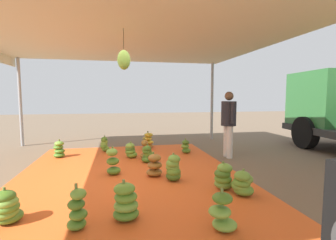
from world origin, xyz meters
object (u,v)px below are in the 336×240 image
(banana_bunch_3, at_px, (6,208))
(banana_bunch_12, at_px, (105,145))
(banana_bunch_2, at_px, (154,166))
(banana_bunch_5, at_px, (113,163))
(banana_bunch_6, at_px, (222,213))
(banana_bunch_9, at_px, (186,147))
(banana_bunch_4, at_px, (173,168))
(banana_bunch_10, at_px, (147,154))
(banana_bunch_15, at_px, (148,141))
(banana_bunch_14, at_px, (145,150))
(banana_bunch_8, at_px, (77,211))
(worker_1, at_px, (229,119))
(banana_bunch_13, at_px, (242,183))
(banana_bunch_1, at_px, (59,150))
(banana_bunch_0, at_px, (223,177))
(banana_bunch_7, at_px, (126,202))
(banana_bunch_11, at_px, (131,151))

(banana_bunch_3, relative_size, banana_bunch_12, 1.00)
(banana_bunch_2, height_order, banana_bunch_5, banana_bunch_5)
(banana_bunch_6, relative_size, banana_bunch_9, 1.19)
(banana_bunch_3, bearing_deg, banana_bunch_4, 115.56)
(banana_bunch_10, height_order, banana_bunch_15, banana_bunch_15)
(banana_bunch_14, bearing_deg, banana_bunch_3, -35.38)
(banana_bunch_8, height_order, worker_1, worker_1)
(banana_bunch_2, height_order, banana_bunch_13, banana_bunch_2)
(banana_bunch_1, xyz_separation_m, banana_bunch_13, (3.32, 3.51, -0.01))
(banana_bunch_0, bearing_deg, banana_bunch_10, -152.00)
(banana_bunch_13, height_order, worker_1, worker_1)
(banana_bunch_15, bearing_deg, banana_bunch_7, -10.76)
(banana_bunch_11, bearing_deg, banana_bunch_10, 35.01)
(banana_bunch_5, height_order, banana_bunch_6, banana_bunch_5)
(banana_bunch_3, bearing_deg, banana_bunch_5, 143.86)
(banana_bunch_1, distance_m, banana_bunch_14, 2.30)
(banana_bunch_1, xyz_separation_m, banana_bunch_6, (4.24, 2.75, 0.00))
(banana_bunch_8, distance_m, worker_1, 4.60)
(banana_bunch_3, distance_m, banana_bunch_14, 3.57)
(banana_bunch_6, relative_size, banana_bunch_15, 0.93)
(banana_bunch_5, xyz_separation_m, banana_bunch_15, (-2.52, 1.04, -0.03))
(banana_bunch_0, xyz_separation_m, banana_bunch_15, (-3.73, -0.85, 0.01))
(banana_bunch_1, bearing_deg, banana_bunch_15, 106.31)
(banana_bunch_0, bearing_deg, banana_bunch_13, 32.05)
(banana_bunch_0, bearing_deg, banana_bunch_4, -129.09)
(banana_bunch_12, xyz_separation_m, banana_bunch_13, (3.80, 2.36, -0.01))
(banana_bunch_5, bearing_deg, banana_bunch_6, 28.43)
(banana_bunch_12, height_order, banana_bunch_13, banana_bunch_12)
(banana_bunch_3, xyz_separation_m, banana_bunch_5, (-1.76, 1.29, 0.05))
(banana_bunch_7, distance_m, banana_bunch_10, 2.83)
(banana_bunch_8, xyz_separation_m, banana_bunch_13, (-0.59, 2.47, -0.05))
(banana_bunch_6, distance_m, banana_bunch_9, 4.11)
(banana_bunch_10, relative_size, banana_bunch_13, 0.99)
(banana_bunch_1, distance_m, banana_bunch_4, 3.51)
(banana_bunch_7, bearing_deg, banana_bunch_2, 159.33)
(banana_bunch_7, distance_m, worker_1, 4.09)
(banana_bunch_4, height_order, banana_bunch_15, banana_bunch_15)
(banana_bunch_11, bearing_deg, banana_bunch_6, 13.20)
(banana_bunch_4, height_order, banana_bunch_12, banana_bunch_4)
(banana_bunch_8, xyz_separation_m, banana_bunch_11, (-3.47, 0.82, -0.05))
(banana_bunch_7, relative_size, banana_bunch_12, 1.11)
(banana_bunch_0, distance_m, banana_bunch_5, 2.25)
(banana_bunch_6, xyz_separation_m, banana_bunch_10, (-3.26, -0.51, -0.01))
(banana_bunch_8, bearing_deg, worker_1, 132.10)
(banana_bunch_7, relative_size, banana_bunch_8, 0.91)
(banana_bunch_6, distance_m, banana_bunch_11, 3.90)
(worker_1, bearing_deg, banana_bunch_15, -129.28)
(banana_bunch_0, distance_m, banana_bunch_8, 2.45)
(banana_bunch_11, xyz_separation_m, worker_1, (0.43, 2.55, 0.82))
(banana_bunch_7, height_order, banana_bunch_10, banana_bunch_7)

